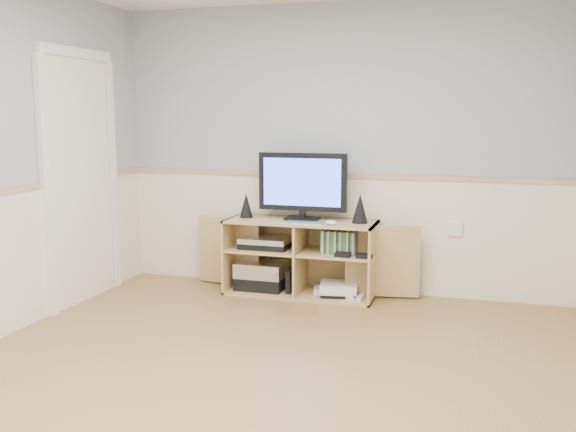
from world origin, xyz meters
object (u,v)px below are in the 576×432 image
(media_cabinet, at_px, (303,255))
(monitor, at_px, (302,184))
(keyboard, at_px, (305,223))
(game_consoles, at_px, (337,289))

(media_cabinet, distance_m, monitor, 0.63)
(keyboard, bearing_deg, game_consoles, 24.40)
(game_consoles, bearing_deg, monitor, 169.63)
(media_cabinet, xyz_separation_m, monitor, (0.00, -0.01, 0.63))
(monitor, distance_m, game_consoles, 0.95)
(keyboard, xyz_separation_m, game_consoles, (0.26, 0.13, -0.59))
(monitor, height_order, keyboard, monitor)
(monitor, height_order, game_consoles, monitor)
(monitor, xyz_separation_m, keyboard, (0.08, -0.19, -0.31))
(media_cabinet, relative_size, keyboard, 6.37)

